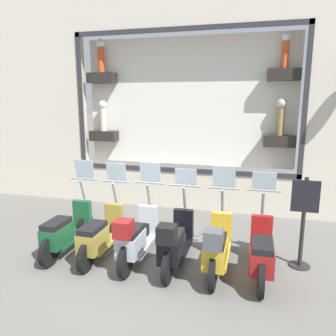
# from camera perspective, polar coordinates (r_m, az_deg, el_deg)

# --- Properties ---
(ground_plane) EXTENTS (120.00, 120.00, 0.00)m
(ground_plane) POSITION_cam_1_polar(r_m,az_deg,el_deg) (5.89, -5.01, -17.49)
(ground_plane) COLOR #66635E
(building_facade) EXTENTS (1.21, 36.00, 7.59)m
(building_facade) POSITION_cam_1_polar(r_m,az_deg,el_deg) (8.67, 3.06, 18.28)
(building_facade) COLOR beige
(building_facade) RESTS_ON ground_plane
(scooter_red_0) EXTENTS (1.81, 0.61, 1.62)m
(scooter_red_0) POSITION_cam_1_polar(r_m,az_deg,el_deg) (5.69, 15.97, -13.97)
(scooter_red_0) COLOR black
(scooter_red_0) RESTS_ON ground_plane
(scooter_yellow_1) EXTENTS (1.81, 0.60, 1.70)m
(scooter_yellow_1) POSITION_cam_1_polar(r_m,az_deg,el_deg) (5.64, 8.50, -13.43)
(scooter_yellow_1) COLOR black
(scooter_yellow_1) RESTS_ON ground_plane
(scooter_black_2) EXTENTS (1.81, 0.60, 1.61)m
(scooter_black_2) POSITION_cam_1_polar(r_m,az_deg,el_deg) (5.75, 1.20, -12.82)
(scooter_black_2) COLOR black
(scooter_black_2) RESTS_ON ground_plane
(scooter_silver_3) EXTENTS (1.81, 0.61, 1.70)m
(scooter_silver_3) POSITION_cam_1_polar(r_m,az_deg,el_deg) (5.95, -5.66, -11.93)
(scooter_silver_3) COLOR black
(scooter_silver_3) RESTS_ON ground_plane
(scooter_olive_4) EXTENTS (1.80, 0.60, 1.65)m
(scooter_olive_4) POSITION_cam_1_polar(r_m,az_deg,el_deg) (6.29, -11.73, -11.34)
(scooter_olive_4) COLOR black
(scooter_olive_4) RESTS_ON ground_plane
(scooter_green_5) EXTENTS (1.81, 0.60, 1.67)m
(scooter_green_5) POSITION_cam_1_polar(r_m,az_deg,el_deg) (6.62, -17.38, -10.36)
(scooter_green_5) COLOR black
(scooter_green_5) RESTS_ON ground_plane
(shop_sign_post) EXTENTS (0.36, 0.45, 1.61)m
(shop_sign_post) POSITION_cam_1_polar(r_m,az_deg,el_deg) (6.12, 22.50, -8.33)
(shop_sign_post) COLOR #232326
(shop_sign_post) RESTS_ON ground_plane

